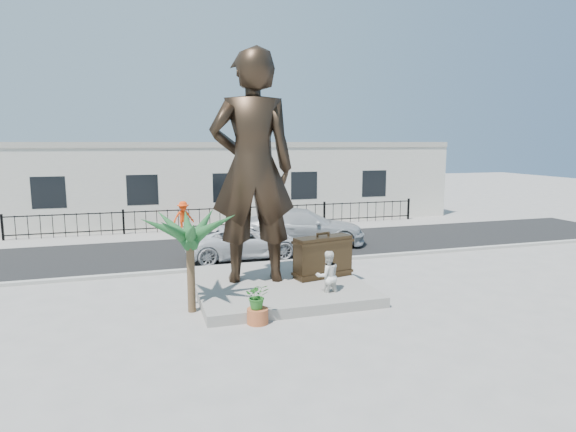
% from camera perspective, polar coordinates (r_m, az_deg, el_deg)
% --- Properties ---
extents(ground, '(100.00, 100.00, 0.00)m').
position_cam_1_polar(ground, '(14.41, 2.37, -10.25)').
color(ground, '#9E9991').
rests_on(ground, ground).
extents(street, '(40.00, 7.00, 0.01)m').
position_cam_1_polar(street, '(21.85, -4.62, -3.67)').
color(street, black).
rests_on(street, ground).
extents(curb, '(40.00, 0.25, 0.12)m').
position_cam_1_polar(curb, '(18.52, -2.28, -5.74)').
color(curb, '#A5A399').
rests_on(curb, ground).
extents(far_sidewalk, '(40.00, 2.50, 0.02)m').
position_cam_1_polar(far_sidewalk, '(25.69, -6.55, -1.81)').
color(far_sidewalk, '#9E9991').
rests_on(far_sidewalk, ground).
extents(plinth, '(5.20, 5.20, 0.30)m').
position_cam_1_polar(plinth, '(15.58, -1.23, -8.19)').
color(plinth, gray).
rests_on(plinth, ground).
extents(fence, '(22.00, 0.10, 1.20)m').
position_cam_1_polar(fence, '(26.37, -6.89, -0.24)').
color(fence, black).
rests_on(fence, ground).
extents(building, '(28.00, 7.00, 4.40)m').
position_cam_1_polar(building, '(30.29, -8.35, 3.94)').
color(building, silver).
rests_on(building, ground).
extents(statue, '(2.84, 2.08, 7.19)m').
position_cam_1_polar(statue, '(15.06, -4.24, 5.69)').
color(statue, black).
rests_on(statue, plinth).
extents(suitcase, '(2.00, 0.99, 1.35)m').
position_cam_1_polar(suitcase, '(15.84, 4.15, -4.84)').
color(suitcase, '#352716').
rests_on(suitcase, plinth).
extents(tourist, '(0.74, 0.58, 1.53)m').
position_cam_1_polar(tourist, '(14.41, 4.73, -7.10)').
color(tourist, silver).
rests_on(tourist, ground).
extents(car_white, '(4.88, 2.40, 1.33)m').
position_cam_1_polar(car_white, '(19.76, -5.22, -3.01)').
color(car_white, silver).
rests_on(car_white, street).
extents(car_silver, '(6.12, 3.74, 1.66)m').
position_cam_1_polar(car_silver, '(22.09, 1.68, -1.30)').
color(car_silver, '#B0B3B4').
rests_on(car_silver, street).
extents(worker, '(1.17, 0.80, 1.67)m').
position_cam_1_polar(worker, '(25.39, -12.30, -0.15)').
color(worker, '#F53E0C').
rests_on(worker, far_sidewalk).
extents(palm_tree, '(1.80, 1.80, 3.20)m').
position_cam_1_polar(palm_tree, '(13.97, -11.30, -11.04)').
color(palm_tree, '#1A4A21').
rests_on(palm_tree, ground).
extents(planter, '(0.56, 0.56, 0.40)m').
position_cam_1_polar(planter, '(12.83, -3.62, -11.75)').
color(planter, '#AA542D').
rests_on(planter, ground).
extents(shrub, '(0.69, 0.62, 0.68)m').
position_cam_1_polar(shrub, '(12.65, -3.64, -9.45)').
color(shrub, '#256922').
rests_on(shrub, planter).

